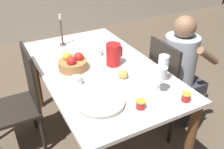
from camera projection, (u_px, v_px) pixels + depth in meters
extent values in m
plane|color=brown|center=(101.00, 135.00, 2.49)|extent=(20.00, 20.00, 0.00)
cube|color=silver|center=(99.00, 68.00, 2.11)|extent=(0.93, 1.61, 0.03)
cylinder|color=brown|center=(190.00, 142.00, 1.90)|extent=(0.07, 0.07, 0.75)
cylinder|color=brown|center=(36.00, 79.00, 2.70)|extent=(0.07, 0.07, 0.75)
cylinder|color=brown|center=(103.00, 62.00, 3.03)|extent=(0.07, 0.07, 0.75)
cylinder|color=black|center=(175.00, 94.00, 2.74)|extent=(0.04, 0.04, 0.41)
cylinder|color=black|center=(200.00, 113.00, 2.46)|extent=(0.04, 0.04, 0.41)
cylinder|color=black|center=(148.00, 104.00, 2.59)|extent=(0.04, 0.04, 0.41)
cylinder|color=black|center=(171.00, 125.00, 2.31)|extent=(0.04, 0.04, 0.41)
cube|color=black|center=(176.00, 91.00, 2.42)|extent=(0.42, 0.42, 0.03)
cube|color=black|center=(163.00, 71.00, 2.20)|extent=(0.03, 0.39, 0.52)
cylinder|color=black|center=(43.00, 135.00, 2.21)|extent=(0.04, 0.04, 0.41)
cylinder|color=black|center=(33.00, 111.00, 2.49)|extent=(0.04, 0.04, 0.41)
cube|color=black|center=(13.00, 110.00, 2.16)|extent=(0.42, 0.42, 0.03)
cube|color=black|center=(31.00, 77.00, 2.10)|extent=(0.03, 0.39, 0.52)
cylinder|color=#33333D|center=(179.00, 99.00, 2.63)|extent=(0.09, 0.09, 0.44)
cylinder|color=#33333D|center=(190.00, 108.00, 2.51)|extent=(0.09, 0.09, 0.44)
cube|color=#33333D|center=(183.00, 84.00, 2.41)|extent=(0.30, 0.34, 0.11)
cylinder|color=#9EA8B7|center=(180.00, 61.00, 2.23)|extent=(0.30, 0.30, 0.46)
sphere|color=brown|center=(185.00, 27.00, 2.07)|extent=(0.19, 0.19, 0.19)
cylinder|color=brown|center=(208.00, 56.00, 2.05)|extent=(0.25, 0.06, 0.20)
cylinder|color=red|center=(113.00, 55.00, 2.08)|extent=(0.12, 0.12, 0.19)
cube|color=red|center=(121.00, 52.00, 2.11)|extent=(0.02, 0.02, 0.09)
cone|color=red|center=(108.00, 47.00, 2.02)|extent=(0.04, 0.04, 0.04)
cylinder|color=white|center=(161.00, 81.00, 1.90)|extent=(0.08, 0.08, 0.00)
cylinder|color=white|center=(162.00, 74.00, 1.87)|extent=(0.01, 0.01, 0.12)
cylinder|color=white|center=(164.00, 61.00, 1.82)|extent=(0.08, 0.08, 0.09)
cylinder|color=white|center=(159.00, 92.00, 1.77)|extent=(0.08, 0.08, 0.00)
cylinder|color=white|center=(160.00, 85.00, 1.74)|extent=(0.01, 0.01, 0.11)
cylinder|color=white|center=(161.00, 73.00, 1.69)|extent=(0.08, 0.08, 0.08)
cylinder|color=red|center=(161.00, 75.00, 1.70)|extent=(0.06, 0.06, 0.05)
cylinder|color=white|center=(77.00, 84.00, 1.86)|extent=(0.14, 0.14, 0.01)
cylinder|color=white|center=(77.00, 80.00, 1.84)|extent=(0.08, 0.08, 0.06)
cube|color=white|center=(83.00, 79.00, 1.86)|extent=(0.01, 0.01, 0.03)
cylinder|color=white|center=(98.00, 56.00, 2.27)|extent=(0.14, 0.14, 0.01)
cylinder|color=white|center=(98.00, 52.00, 2.25)|extent=(0.08, 0.08, 0.06)
cube|color=white|center=(102.00, 51.00, 2.27)|extent=(0.01, 0.01, 0.03)
cylinder|color=#B7B2A8|center=(101.00, 103.00, 1.65)|extent=(0.31, 0.31, 0.02)
cylinder|color=#B7B2A8|center=(101.00, 101.00, 1.64)|extent=(0.32, 0.32, 0.01)
cylinder|color=white|center=(123.00, 78.00, 1.93)|extent=(0.22, 0.22, 0.01)
sphere|color=tan|center=(123.00, 74.00, 1.91)|extent=(0.08, 0.08, 0.08)
cylinder|color=#A81E1E|center=(141.00, 104.00, 1.60)|extent=(0.06, 0.06, 0.06)
cylinder|color=gold|center=(141.00, 101.00, 1.59)|extent=(0.06, 0.06, 0.01)
cylinder|color=#A81E1E|center=(186.00, 97.00, 1.67)|extent=(0.06, 0.06, 0.06)
cylinder|color=gold|center=(187.00, 94.00, 1.66)|extent=(0.06, 0.06, 0.01)
cylinder|color=#9E6B3D|center=(73.00, 65.00, 2.05)|extent=(0.24, 0.24, 0.08)
sphere|color=red|center=(79.00, 57.00, 2.03)|extent=(0.08, 0.08, 0.08)
sphere|color=gold|center=(67.00, 57.00, 2.04)|extent=(0.08, 0.08, 0.08)
sphere|color=red|center=(71.00, 61.00, 1.97)|extent=(0.08, 0.08, 0.08)
cylinder|color=#4C4238|center=(63.00, 44.00, 2.48)|extent=(0.06, 0.06, 0.01)
cylinder|color=#4C4238|center=(62.00, 32.00, 2.41)|extent=(0.02, 0.02, 0.25)
cylinder|color=beige|center=(60.00, 17.00, 2.34)|extent=(0.02, 0.02, 0.05)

